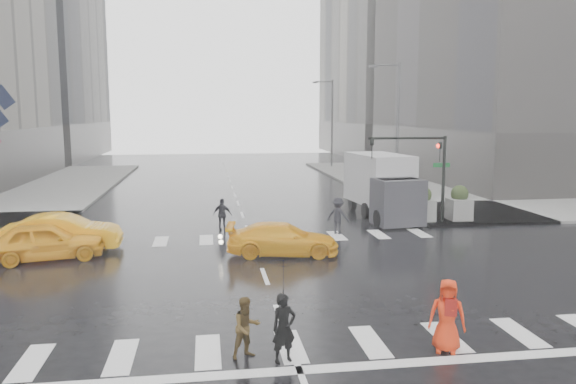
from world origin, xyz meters
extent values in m
plane|color=black|center=(0.00, 0.00, 0.00)|extent=(120.00, 120.00, 0.00)
cube|color=slate|center=(19.50, 17.50, 0.07)|extent=(35.00, 35.00, 0.15)
cube|color=#302E2B|center=(29.00, 27.00, 2.20)|extent=(26.05, 26.05, 4.40)
cube|color=gray|center=(29.00, 56.00, 18.00)|extent=(26.00, 26.00, 36.00)
cube|color=#302E2B|center=(29.00, 56.00, 2.20)|extent=(26.05, 26.05, 4.40)
cylinder|color=black|center=(10.00, 8.00, 2.25)|extent=(0.16, 0.16, 4.50)
cylinder|color=black|center=(8.00, 8.00, 4.40)|extent=(4.00, 0.12, 0.12)
imported|color=black|center=(9.75, 8.00, 3.70)|extent=(0.16, 0.20, 1.00)
imported|color=black|center=(6.20, 8.00, 3.90)|extent=(0.16, 0.20, 1.00)
sphere|color=#FF190C|center=(9.65, 8.00, 4.00)|extent=(0.20, 0.20, 0.20)
cube|color=#0D6123|center=(10.00, 8.30, 3.00)|extent=(0.90, 0.03, 0.22)
cylinder|color=#59595B|center=(11.00, 18.00, 4.50)|extent=(0.20, 0.20, 9.00)
cylinder|color=#59595B|center=(10.10, 18.00, 8.80)|extent=(1.80, 0.12, 0.12)
cube|color=#59595B|center=(9.20, 18.00, 8.70)|extent=(0.50, 0.22, 0.15)
cylinder|color=#59595B|center=(11.00, 38.00, 4.50)|extent=(0.20, 0.20, 9.00)
cylinder|color=#59595B|center=(10.10, 38.00, 8.80)|extent=(1.80, 0.12, 0.12)
cube|color=#59595B|center=(9.20, 38.00, 8.70)|extent=(0.50, 0.22, 0.15)
cube|color=slate|center=(7.00, 8.20, 0.70)|extent=(1.10, 1.10, 1.10)
sphere|color=#233216|center=(7.00, 8.20, 1.50)|extent=(0.90, 0.90, 0.90)
cube|color=slate|center=(9.00, 8.20, 0.70)|extent=(1.10, 1.10, 1.10)
sphere|color=#233216|center=(9.00, 8.20, 1.50)|extent=(0.90, 0.90, 0.90)
cube|color=slate|center=(11.00, 8.20, 0.70)|extent=(1.10, 1.10, 1.10)
sphere|color=#233216|center=(11.00, 8.20, 1.50)|extent=(0.90, 0.90, 0.90)
cube|color=black|center=(-14.80, 20.00, 6.65)|extent=(1.54, 0.02, 1.66)
imported|color=black|center=(-0.28, -6.80, 0.80)|extent=(0.67, 0.54, 1.61)
imported|color=black|center=(-0.28, -6.80, 1.99)|extent=(1.21, 1.22, 0.88)
imported|color=#4B381A|center=(-1.10, -6.45, 0.72)|extent=(0.86, 0.78, 1.45)
imported|color=red|center=(3.64, -6.80, 0.88)|extent=(1.02, 0.86, 1.77)
cube|color=maroon|center=(3.64, -6.98, 1.15)|extent=(0.32, 0.26, 0.40)
imported|color=black|center=(-1.21, 7.92, 0.78)|extent=(1.04, 0.80, 1.57)
imported|color=black|center=(4.14, 6.41, 0.86)|extent=(1.26, 1.12, 1.71)
imported|color=#FFAB0D|center=(-8.15, 3.40, 0.74)|extent=(4.60, 2.64, 1.47)
imported|color=#FFAB0D|center=(-7.83, 4.84, 0.76)|extent=(4.67, 1.75, 1.52)
imported|color=#FFAB0D|center=(1.03, 2.87, 0.65)|extent=(4.13, 2.30, 1.29)
cube|color=silver|center=(7.50, 10.87, 2.05)|extent=(2.40, 4.60, 2.70)
cube|color=#333238|center=(7.50, 7.67, 1.25)|extent=(2.30, 1.80, 2.30)
cube|color=black|center=(7.50, 7.67, 1.95)|extent=(2.00, 0.90, 0.90)
cylinder|color=black|center=(6.45, 7.47, 0.45)|extent=(0.28, 0.90, 0.90)
cylinder|color=black|center=(8.55, 7.47, 0.45)|extent=(0.28, 0.90, 0.90)
cylinder|color=black|center=(6.45, 9.67, 0.45)|extent=(0.28, 0.90, 0.90)
cylinder|color=black|center=(8.55, 9.67, 0.45)|extent=(0.28, 0.90, 0.90)
cylinder|color=black|center=(6.45, 12.47, 0.45)|extent=(0.28, 0.90, 0.90)
cylinder|color=black|center=(8.55, 12.47, 0.45)|extent=(0.28, 0.90, 0.90)
camera|label=1|loc=(-1.96, -18.87, 5.65)|focal=35.00mm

